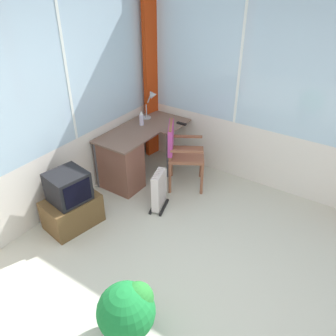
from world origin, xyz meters
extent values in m
cube|color=beige|center=(0.00, 0.00, -0.03)|extent=(5.79, 5.38, 0.06)
cube|color=silver|center=(0.00, 2.22, 0.43)|extent=(4.79, 0.06, 0.85)
cube|color=silver|center=(0.00, 2.22, 1.74)|extent=(4.70, 0.06, 1.76)
cube|color=white|center=(0.80, 2.22, 1.74)|extent=(0.04, 0.07, 1.76)
cube|color=silver|center=(2.43, 0.00, 0.43)|extent=(0.06, 4.38, 0.85)
cube|color=silver|center=(2.43, 0.00, 1.74)|extent=(0.06, 4.29, 1.76)
cube|color=white|center=(2.43, 0.73, 1.74)|extent=(0.07, 0.04, 1.76)
cube|color=#BA350F|center=(2.30, 2.09, 1.35)|extent=(0.27, 0.11, 2.70)
cube|color=#785B4C|center=(1.68, 1.86, 0.73)|extent=(1.39, 0.61, 0.02)
cube|color=#785B4C|center=(2.07, 1.48, 0.73)|extent=(0.61, 0.15, 0.02)
cube|color=brown|center=(1.21, 1.86, 0.35)|extent=(0.40, 0.57, 0.70)
cylinder|color=#4C4C51|center=(1.80, 1.45, 0.36)|extent=(0.04, 0.04, 0.71)
cylinder|color=#4C4C51|center=(1.02, 2.13, 0.36)|extent=(0.04, 0.04, 0.71)
cylinder|color=#B2B7BC|center=(2.03, 2.00, 0.75)|extent=(0.13, 0.13, 0.02)
cylinder|color=#B2B7BC|center=(2.03, 2.00, 0.86)|extent=(0.02, 0.02, 0.20)
cylinder|color=#B2B7BC|center=(2.08, 1.97, 1.06)|extent=(0.04, 0.10, 0.19)
cone|color=#B2B7BC|center=(2.13, 1.93, 1.10)|extent=(0.15, 0.15, 0.12)
cube|color=black|center=(2.14, 1.44, 0.75)|extent=(0.05, 0.15, 0.02)
cylinder|color=silver|center=(1.79, 1.91, 0.82)|extent=(0.06, 0.06, 0.16)
cone|color=white|center=(1.79, 1.91, 0.93)|extent=(0.06, 0.06, 0.06)
cylinder|color=brown|center=(1.70, 0.82, 0.23)|extent=(0.04, 0.04, 0.47)
cylinder|color=brown|center=(2.08, 1.05, 0.23)|extent=(0.04, 0.04, 0.47)
cylinder|color=brown|center=(1.47, 1.20, 0.23)|extent=(0.04, 0.04, 0.47)
cylinder|color=brown|center=(1.85, 1.42, 0.23)|extent=(0.04, 0.04, 0.47)
cube|color=brown|center=(1.77, 1.12, 0.49)|extent=(0.66, 0.66, 0.04)
cube|color=brown|center=(1.66, 1.31, 0.73)|extent=(0.39, 0.25, 0.44)
cube|color=#AE3C88|center=(1.66, 1.31, 0.75)|extent=(0.42, 0.28, 0.37)
cube|color=brown|center=(1.59, 1.01, 0.67)|extent=(0.25, 0.39, 0.03)
cube|color=brown|center=(1.96, 1.24, 0.67)|extent=(0.25, 0.39, 0.03)
cube|color=brown|center=(0.25, 1.82, 0.19)|extent=(0.70, 0.54, 0.38)
cube|color=black|center=(0.25, 1.82, 0.56)|extent=(0.48, 0.46, 0.36)
cube|color=black|center=(0.21, 1.62, 0.56)|extent=(0.34, 0.07, 0.28)
cube|color=#262628|center=(0.39, 1.79, 0.42)|extent=(0.29, 0.26, 0.07)
cube|color=silver|center=(0.97, 1.09, 0.28)|extent=(0.05, 0.10, 0.51)
cube|color=silver|center=(1.01, 1.10, 0.28)|extent=(0.05, 0.10, 0.51)
cube|color=silver|center=(1.05, 1.11, 0.28)|extent=(0.05, 0.10, 0.51)
cube|color=silver|center=(1.09, 1.12, 0.28)|extent=(0.05, 0.10, 0.51)
cube|color=silver|center=(1.13, 1.14, 0.28)|extent=(0.05, 0.10, 0.51)
cube|color=silver|center=(1.17, 1.15, 0.28)|extent=(0.05, 0.10, 0.51)
cube|color=silver|center=(1.21, 1.16, 0.28)|extent=(0.05, 0.10, 0.51)
cube|color=silver|center=(1.25, 1.17, 0.28)|extent=(0.05, 0.10, 0.51)
cube|color=black|center=(1.13, 1.06, 0.01)|extent=(0.35, 0.13, 0.03)
cube|color=black|center=(1.09, 1.20, 0.01)|extent=(0.35, 0.13, 0.03)
cube|color=silver|center=(1.28, 1.19, 0.31)|extent=(0.07, 0.10, 0.36)
cylinder|color=#383D55|center=(-0.53, 0.31, 0.07)|extent=(0.26, 0.26, 0.13)
sphere|color=#1A7D36|center=(-0.53, 0.31, 0.32)|extent=(0.50, 0.50, 0.50)
sphere|color=#298231|center=(-0.43, 0.26, 0.42)|extent=(0.28, 0.28, 0.28)
camera|label=1|loc=(-1.87, -1.01, 2.87)|focal=37.19mm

